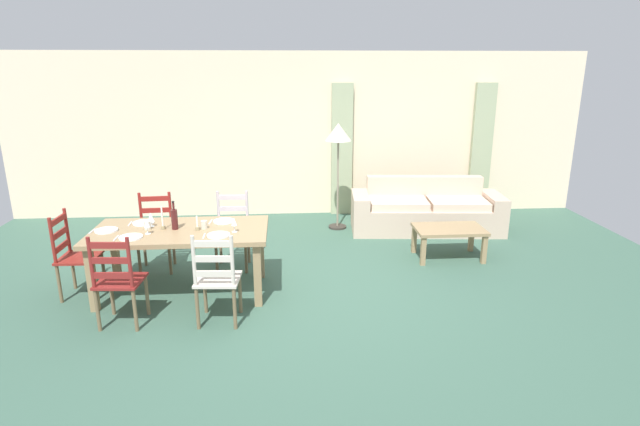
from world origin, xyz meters
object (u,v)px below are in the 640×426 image
dining_chair_near_left (118,280)px  dining_table (180,237)px  coffee_cup_primary (204,225)px  wine_glass_near_left (147,224)px  wine_glass_far_left (151,217)px  coffee_table (449,232)px  dining_chair_head_west (74,255)px  dining_chair_far_left (156,232)px  standing_lamp (338,139)px  couch (426,211)px  wine_bottle (174,219)px  dining_chair_far_right (233,231)px  wine_glass_near_right (234,222)px  coffee_cup_secondary (147,225)px  dining_chair_near_right (217,279)px

dining_chair_near_left → dining_table: bearing=56.6°
dining_table → coffee_cup_primary: 0.30m
dining_chair_near_left → wine_glass_near_left: dining_chair_near_left is taller
wine_glass_far_left → coffee_cup_primary: 0.61m
coffee_table → dining_chair_head_west: bearing=-169.5°
dining_chair_far_left → coffee_cup_primary: (0.72, -0.74, 0.32)m
dining_table → coffee_table: 3.42m
dining_chair_near_left → standing_lamp: (2.44, 2.96, 0.93)m
dining_table → couch: (3.33, 2.06, -0.37)m
dining_chair_far_left → wine_glass_far_left: size_ratio=5.96×
dining_table → wine_bottle: bearing=159.3°
dining_chair_near_left → dining_chair_far_right: (0.96, 1.46, 0.00)m
wine_glass_near_right → dining_chair_far_left: bearing=140.4°
coffee_cup_primary → dining_chair_head_west: bearing=179.7°
wine_bottle → couch: size_ratio=0.14×
dining_chair_near_left → coffee_cup_secondary: size_ratio=10.67×
dining_chair_far_left → coffee_table: size_ratio=1.07×
dining_chair_far_right → wine_glass_far_left: size_ratio=5.96×
wine_bottle → wine_glass_near_left: (-0.26, -0.15, -0.01)m
dining_chair_far_right → coffee_cup_primary: dining_chair_far_right is taller
dining_chair_near_right → dining_chair_far_right: bearing=89.5°
wine_glass_near_right → wine_glass_far_left: (-0.94, 0.26, 0.00)m
dining_chair_near_right → wine_glass_far_left: 1.24m
dining_table → wine_glass_near_right: (0.61, -0.13, 0.20)m
wine_bottle → dining_chair_far_right: bearing=53.5°
dining_chair_far_right → standing_lamp: (1.49, 1.49, 0.93)m
dining_table → dining_chair_near_right: bearing=-57.2°
dining_chair_far_left → wine_glass_far_left: (0.13, -0.62, 0.38)m
dining_table → dining_chair_near_left: size_ratio=1.98×
dining_chair_far_left → dining_chair_far_right: (0.95, -0.00, 0.00)m
coffee_cup_secondary → standing_lamp: 3.26m
wine_glass_near_right → standing_lamp: size_ratio=0.10×
dining_chair_far_right → standing_lamp: 2.30m
wine_glass_near_right → wine_glass_far_left: 0.97m
wine_bottle → dining_chair_head_west: bearing=-179.9°
dining_table → dining_chair_head_west: dining_chair_head_west is taller
dining_chair_near_right → standing_lamp: standing_lamp is taller
wine_glass_far_left → standing_lamp: (2.30, 2.12, 0.55)m
dining_chair_near_left → wine_glass_near_right: (1.08, 0.58, 0.38)m
wine_glass_far_left → coffee_cup_primary: size_ratio=1.79×
wine_bottle → coffee_table: bearing=13.8°
wine_glass_far_left → standing_lamp: bearing=42.6°
dining_chair_near_right → wine_glass_near_right: (0.13, 0.61, 0.38)m
dining_chair_near_left → wine_glass_far_left: size_ratio=5.96×
dining_chair_near_right → wine_glass_near_left: (-0.78, 0.61, 0.38)m
dining_chair_near_right → coffee_table: bearing=29.2°
coffee_cup_primary → couch: bearing=33.7°
coffee_table → dining_chair_near_right: bearing=-150.8°
wine_glass_far_left → coffee_cup_primary: wine_glass_far_left is taller
wine_glass_near_right → coffee_cup_primary: (-0.34, 0.14, -0.07)m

